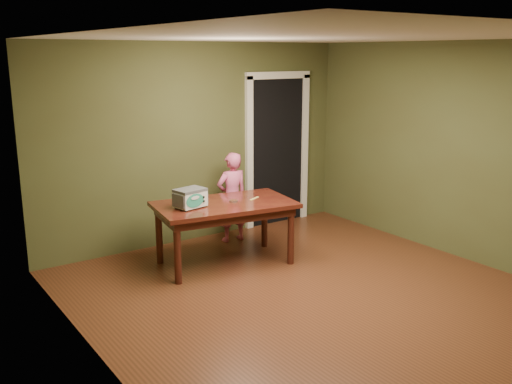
% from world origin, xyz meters
% --- Properties ---
extents(floor, '(5.00, 5.00, 0.00)m').
position_xyz_m(floor, '(0.00, 0.00, 0.00)').
color(floor, '#592C19').
rests_on(floor, ground).
extents(room_shell, '(4.52, 5.02, 2.61)m').
position_xyz_m(room_shell, '(0.00, 0.00, 1.71)').
color(room_shell, '#454E29').
rests_on(room_shell, ground).
extents(doorway, '(1.10, 0.66, 2.25)m').
position_xyz_m(doorway, '(1.30, 2.78, 1.06)').
color(doorway, black).
rests_on(doorway, ground).
extents(dining_table, '(1.72, 1.14, 0.75)m').
position_xyz_m(dining_table, '(-0.25, 1.45, 0.65)').
color(dining_table, '#360F0C').
rests_on(dining_table, floor).
extents(toy_oven, '(0.39, 0.30, 0.22)m').
position_xyz_m(toy_oven, '(-0.68, 1.49, 0.87)').
color(toy_oven, '#4C4F54').
rests_on(toy_oven, dining_table).
extents(baking_pan, '(0.10, 0.10, 0.02)m').
position_xyz_m(baking_pan, '(-0.14, 1.42, 0.76)').
color(baking_pan, silver).
rests_on(baking_pan, dining_table).
extents(spatula, '(0.17, 0.10, 0.01)m').
position_xyz_m(spatula, '(0.15, 1.40, 0.75)').
color(spatula, '#EBD366').
rests_on(spatula, dining_table).
extents(child, '(0.46, 0.32, 1.20)m').
position_xyz_m(child, '(0.29, 2.13, 0.60)').
color(child, '#E45E92').
rests_on(child, floor).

